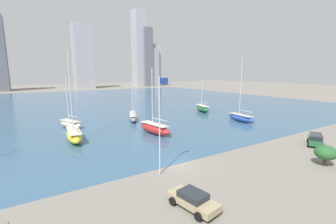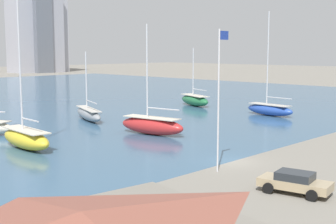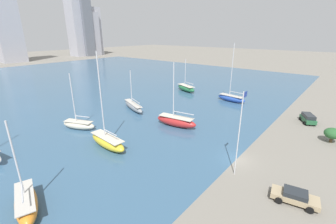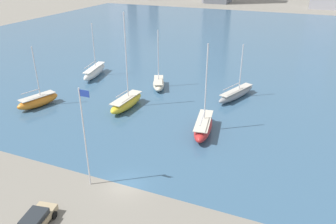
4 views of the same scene
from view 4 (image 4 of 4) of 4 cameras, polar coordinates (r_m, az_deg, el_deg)
name	(u,v)px [view 4 (image 4 of 4)]	position (r m, az deg, el deg)	size (l,w,h in m)	color
ground_plane	(126,185)	(37.82, -7.40, -12.57)	(500.00, 500.00, 0.00)	gray
harbor_water	(244,46)	(99.49, 13.13, 11.21)	(180.00, 140.00, 0.00)	#385B7A
flag_pole	(85,135)	(35.29, -14.26, -3.98)	(1.24, 0.14, 11.60)	silver
sailboat_white	(95,72)	(72.02, -12.66, 6.89)	(3.79, 10.40, 11.08)	white
sailboat_orange	(38,101)	(59.96, -21.69, 1.84)	(4.29, 7.73, 10.30)	orange
sailboat_gray	(236,94)	(60.37, 11.81, 3.17)	(5.48, 10.47, 9.73)	gray
sailboat_yellow	(126,102)	(55.44, -7.25, 1.70)	(2.89, 8.85, 15.71)	yellow
sailboat_cream	(159,83)	(64.01, -1.65, 5.01)	(4.76, 7.27, 11.12)	beige
sailboat_red	(203,126)	(47.43, 6.17, -2.46)	(3.76, 9.11, 12.95)	#B72828
parked_sedan_tan	(35,221)	(34.50, -22.15, -17.20)	(2.99, 5.17, 1.53)	tan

